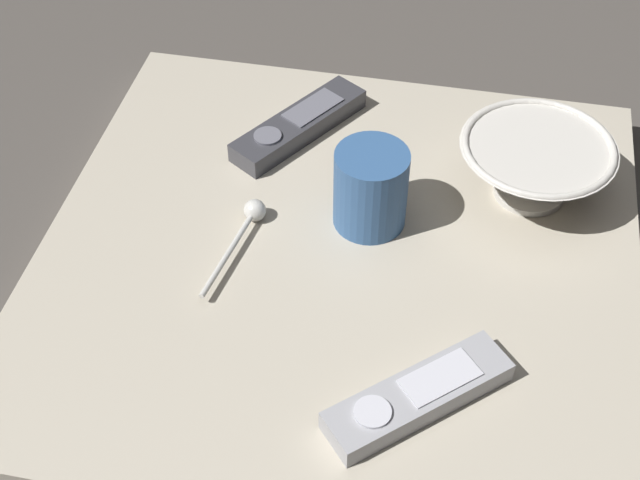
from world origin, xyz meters
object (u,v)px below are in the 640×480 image
at_px(tv_remote_near, 418,396).
at_px(tv_remote_far, 299,125).
at_px(coffee_mug, 371,189).
at_px(teaspoon, 249,220).
at_px(cereal_bowl, 534,166).

height_order(tv_remote_near, tv_remote_far, tv_remote_far).
distance_m(coffee_mug, teaspoon, 0.13).
xyz_separation_m(coffee_mug, teaspoon, (-0.04, 0.12, -0.03)).
bearing_deg(coffee_mug, cereal_bowl, -65.46).
xyz_separation_m(coffee_mug, tv_remote_far, (0.13, 0.10, -0.03)).
bearing_deg(tv_remote_far, cereal_bowl, -100.84).
xyz_separation_m(tv_remote_near, tv_remote_far, (0.35, 0.18, 0.00)).
bearing_deg(tv_remote_near, cereal_bowl, -16.35).
bearing_deg(tv_remote_far, teaspoon, 173.61).
height_order(coffee_mug, tv_remote_far, coffee_mug).
relative_size(cereal_bowl, teaspoon, 1.20).
distance_m(cereal_bowl, tv_remote_near, 0.31).
relative_size(cereal_bowl, tv_remote_far, 0.93).
bearing_deg(tv_remote_near, tv_remote_far, 27.70).
distance_m(teaspoon, tv_remote_near, 0.27).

